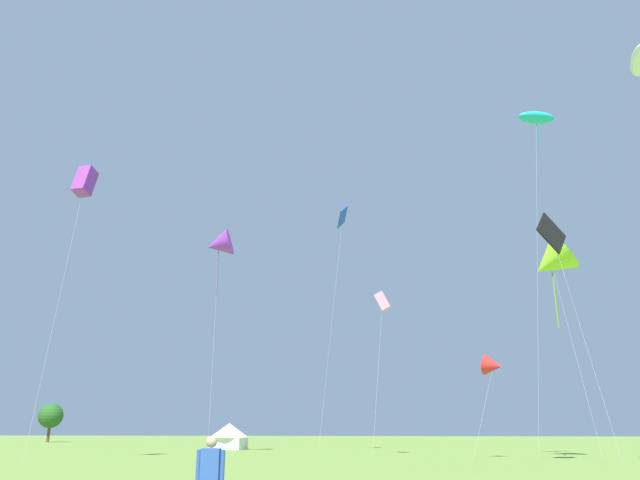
# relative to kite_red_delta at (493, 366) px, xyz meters

# --- Properties ---
(kite_red_delta) EXTENTS (2.84, 1.96, 6.97)m
(kite_red_delta) POSITION_rel_kite_red_delta_xyz_m (0.00, 0.00, 0.00)
(kite_red_delta) COLOR red
(kite_red_delta) RESTS_ON ground
(kite_pink_box) EXTENTS (1.69, 1.47, 12.59)m
(kite_pink_box) POSITION_rel_kite_red_delta_xyz_m (-7.87, 3.98, 5.61)
(kite_pink_box) COLOR pink
(kite_pink_box) RESTS_ON ground
(kite_blue_diamond) EXTENTS (2.73, 2.64, 23.12)m
(kite_blue_diamond) POSITION_rel_kite_red_delta_xyz_m (-12.07, 11.48, 15.52)
(kite_blue_diamond) COLOR blue
(kite_blue_diamond) RESTS_ON ground
(kite_purple_box) EXTENTS (1.18, 3.25, 19.64)m
(kite_purple_box) POSITION_rel_kite_red_delta_xyz_m (-27.59, -8.55, 12.35)
(kite_purple_box) COLOR purple
(kite_purple_box) RESTS_ON ground
(kite_black_diamond) EXTENTS (3.19, 2.27, 15.17)m
(kite_black_diamond) POSITION_rel_kite_red_delta_xyz_m (3.58, -6.36, 7.50)
(kite_black_diamond) COLOR black
(kite_black_diamond) RESTS_ON ground
(kite_purple_delta) EXTENTS (2.97, 3.00, 19.50)m
(kite_purple_delta) POSITION_rel_kite_red_delta_xyz_m (-22.78, 6.31, 11.88)
(kite_purple_delta) COLOR purple
(kite_purple_delta) RESTS_ON ground
(kite_lime_delta) EXTENTS (4.02, 3.89, 15.62)m
(kite_lime_delta) POSITION_rel_kite_red_delta_xyz_m (4.82, 0.91, 7.55)
(kite_lime_delta) COLOR #99DB2D
(kite_lime_delta) RESTS_ON ground
(kite_cyan_parafoil) EXTENTS (4.07, 2.28, 25.41)m
(kite_cyan_parafoil) POSITION_rel_kite_red_delta_xyz_m (4.66, -0.42, 18.67)
(kite_cyan_parafoil) COLOR #1EB7CC
(kite_cyan_parafoil) RESTS_ON ground
(festival_tent_right) EXTENTS (3.81, 3.81, 2.48)m
(festival_tent_right) POSITION_rel_kite_red_delta_xyz_m (-24.23, 16.15, -4.77)
(festival_tent_right) COLOR white
(festival_tent_right) RESTS_ON ground
(tree_distant_left) EXTENTS (3.81, 3.81, 5.91)m
(tree_distant_left) POSITION_rel_kite_red_delta_xyz_m (-64.19, 48.07, -2.16)
(tree_distant_left) COLOR brown
(tree_distant_left) RESTS_ON ground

